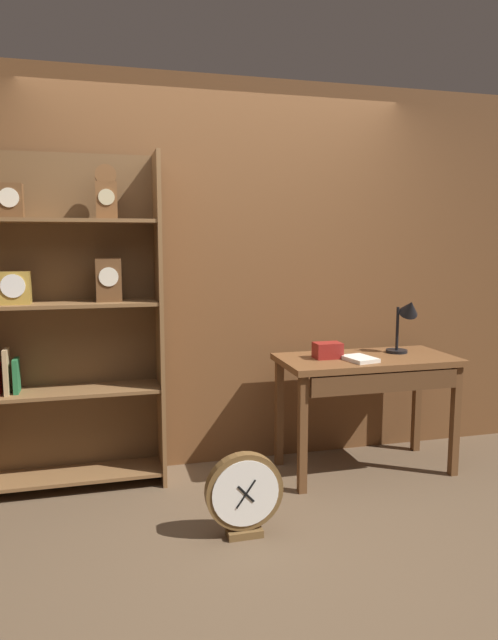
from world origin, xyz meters
name	(u,v)px	position (x,y,z in m)	size (l,w,h in m)	color
ground_plane	(277,552)	(0.00, 0.00, 0.00)	(10.00, 10.00, 0.00)	brown
back_wood_panel	(222,276)	(0.00, 1.26, 1.30)	(4.80, 0.05, 2.60)	brown
bookshelf	(62,323)	(-1.04, 1.08, 1.04)	(1.16, 0.32, 2.07)	brown
workbench	(368,373)	(0.88, 0.82, 0.67)	(1.16, 0.57, 0.78)	brown
desk_lamp	(407,317)	(1.19, 0.89, 1.02)	(0.21, 0.21, 0.39)	black
toolbox_small	(328,350)	(0.62, 0.87, 0.83)	(0.18, 0.12, 0.10)	maroon
open_repair_manual	(360,359)	(0.78, 0.74, 0.79)	(0.16, 0.22, 0.03)	silver
round_clock_large	(244,494)	(-0.12, 0.20, 0.23)	(0.41, 0.11, 0.45)	brown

